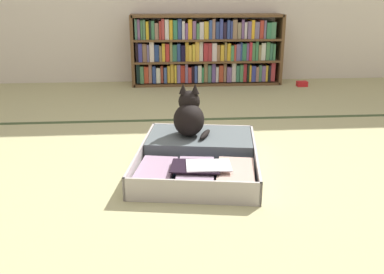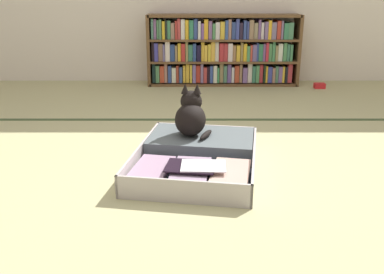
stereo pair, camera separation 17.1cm
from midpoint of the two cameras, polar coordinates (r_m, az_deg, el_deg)
ground_plane at (r=2.18m, az=1.88°, el=-5.18°), size 10.00×10.00×0.00m
tatami_border at (r=3.11m, az=1.41°, el=2.33°), size 4.80×0.05×0.00m
bookshelf at (r=4.28m, az=5.38°, el=11.38°), size 1.47×0.28×0.68m
open_suitcase at (r=2.30m, az=3.21°, el=-2.54°), size 0.73×0.91×0.11m
black_cat at (r=2.41m, az=2.16°, el=2.79°), size 0.23×0.24×0.29m
small_red_pouch at (r=4.32m, az=18.06°, el=6.51°), size 0.10×0.07×0.05m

